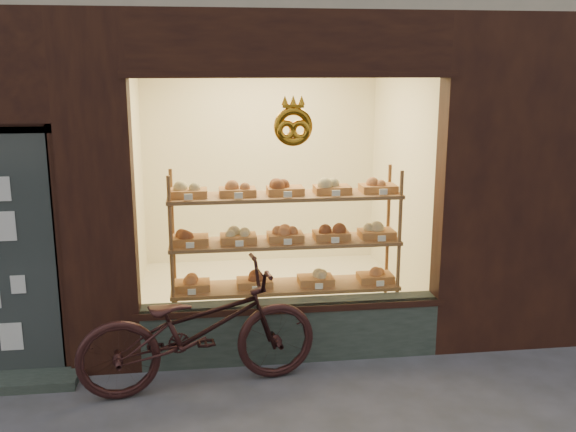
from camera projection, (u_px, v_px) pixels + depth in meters
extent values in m
cube|color=#242C28|center=(291.00, 330.00, 5.90)|extent=(2.70, 0.25, 0.55)
cube|color=#2E3435|center=(1.00, 256.00, 5.34)|extent=(0.90, 0.04, 2.15)
cube|color=#242C28|center=(9.00, 382.00, 5.43)|extent=(1.15, 0.35, 0.08)
torus|color=#BF7D19|center=(293.00, 127.00, 5.38)|extent=(0.33, 0.07, 0.33)
cube|color=brown|center=(285.00, 334.00, 6.37)|extent=(2.20, 0.45, 0.04)
cube|color=brown|center=(285.00, 286.00, 6.25)|extent=(2.20, 0.45, 0.03)
cube|color=brown|center=(285.00, 242.00, 6.15)|extent=(2.20, 0.45, 0.04)
cube|color=brown|center=(285.00, 196.00, 6.05)|extent=(2.20, 0.45, 0.04)
cylinder|color=brown|center=(172.00, 268.00, 5.86)|extent=(0.04, 0.04, 1.70)
cylinder|color=brown|center=(399.00, 259.00, 6.13)|extent=(0.04, 0.04, 1.70)
cylinder|color=brown|center=(174.00, 255.00, 6.23)|extent=(0.04, 0.04, 1.70)
cylinder|color=brown|center=(387.00, 247.00, 6.51)|extent=(0.04, 0.04, 1.70)
cube|color=#A5693C|center=(192.00, 285.00, 6.12)|extent=(0.34, 0.24, 0.07)
sphere|color=#C6672E|center=(192.00, 277.00, 6.11)|extent=(0.11, 0.11, 0.11)
cube|color=white|center=(192.00, 292.00, 5.95)|extent=(0.07, 0.01, 0.05)
cube|color=#A5693C|center=(255.00, 283.00, 6.20)|extent=(0.34, 0.24, 0.07)
sphere|color=maroon|center=(254.00, 274.00, 6.18)|extent=(0.11, 0.11, 0.11)
cube|color=white|center=(256.00, 289.00, 6.02)|extent=(0.08, 0.01, 0.05)
cube|color=#A5693C|center=(316.00, 280.00, 6.28)|extent=(0.34, 0.24, 0.07)
sphere|color=tan|center=(316.00, 272.00, 6.26)|extent=(0.11, 0.11, 0.11)
cube|color=white|center=(319.00, 286.00, 6.10)|extent=(0.07, 0.01, 0.05)
cube|color=#A5693C|center=(375.00, 277.00, 6.36)|extent=(0.34, 0.24, 0.07)
sphere|color=#C6672E|center=(375.00, 269.00, 6.34)|extent=(0.11, 0.11, 0.11)
cube|color=white|center=(380.00, 283.00, 6.18)|extent=(0.08, 0.01, 0.05)
cube|color=#A5693C|center=(190.00, 240.00, 6.02)|extent=(0.34, 0.24, 0.07)
sphere|color=maroon|center=(190.00, 231.00, 6.00)|extent=(0.11, 0.11, 0.11)
cube|color=white|center=(190.00, 245.00, 5.84)|extent=(0.07, 0.01, 0.06)
cube|color=#A5693C|center=(238.00, 238.00, 6.08)|extent=(0.34, 0.24, 0.07)
sphere|color=tan|center=(238.00, 230.00, 6.06)|extent=(0.11, 0.11, 0.11)
cube|color=white|center=(239.00, 244.00, 5.90)|extent=(0.07, 0.01, 0.06)
cube|color=#A5693C|center=(285.00, 237.00, 6.14)|extent=(0.34, 0.24, 0.07)
sphere|color=#C6672E|center=(285.00, 228.00, 6.12)|extent=(0.11, 0.11, 0.11)
cube|color=white|center=(288.00, 242.00, 5.96)|extent=(0.07, 0.01, 0.06)
cube|color=#A5693C|center=(331.00, 235.00, 6.20)|extent=(0.34, 0.24, 0.07)
sphere|color=maroon|center=(331.00, 227.00, 6.18)|extent=(0.11, 0.11, 0.11)
cube|color=white|center=(335.00, 240.00, 6.02)|extent=(0.07, 0.01, 0.06)
cube|color=#A5693C|center=(377.00, 234.00, 6.25)|extent=(0.34, 0.24, 0.07)
sphere|color=tan|center=(377.00, 225.00, 6.23)|extent=(0.11, 0.11, 0.11)
cube|color=white|center=(382.00, 238.00, 6.08)|extent=(0.08, 0.01, 0.06)
cube|color=#A5693C|center=(189.00, 193.00, 5.92)|extent=(0.34, 0.24, 0.07)
sphere|color=tan|center=(188.00, 184.00, 5.90)|extent=(0.11, 0.11, 0.11)
cube|color=white|center=(188.00, 197.00, 5.74)|extent=(0.07, 0.01, 0.06)
cube|color=#A5693C|center=(237.00, 192.00, 5.98)|extent=(0.34, 0.24, 0.07)
sphere|color=#C6672E|center=(237.00, 183.00, 5.96)|extent=(0.11, 0.11, 0.11)
cube|color=white|center=(239.00, 196.00, 5.80)|extent=(0.07, 0.01, 0.06)
cube|color=#A5693C|center=(285.00, 191.00, 6.04)|extent=(0.34, 0.24, 0.07)
sphere|color=maroon|center=(285.00, 182.00, 6.02)|extent=(0.11, 0.11, 0.11)
cube|color=white|center=(288.00, 194.00, 5.86)|extent=(0.07, 0.01, 0.06)
cube|color=#A5693C|center=(332.00, 189.00, 6.09)|extent=(0.34, 0.24, 0.07)
sphere|color=tan|center=(332.00, 181.00, 6.07)|extent=(0.11, 0.11, 0.11)
cube|color=white|center=(336.00, 193.00, 5.91)|extent=(0.07, 0.01, 0.06)
cube|color=#A5693C|center=(378.00, 188.00, 6.15)|extent=(0.34, 0.24, 0.07)
sphere|color=#C6672E|center=(378.00, 180.00, 6.13)|extent=(0.11, 0.11, 0.11)
cube|color=white|center=(383.00, 192.00, 5.97)|extent=(0.08, 0.01, 0.06)
imported|color=black|center=(199.00, 329.00, 5.31)|extent=(2.08, 1.01, 1.05)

